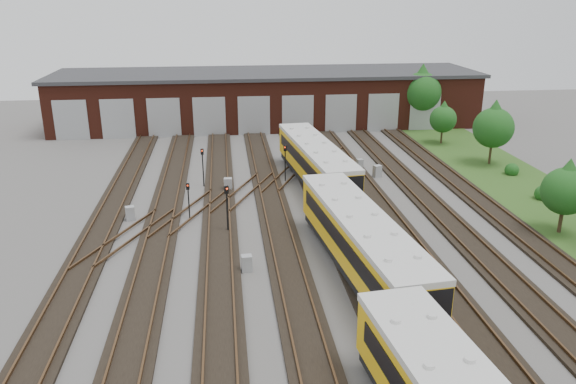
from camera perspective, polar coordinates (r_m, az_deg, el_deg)
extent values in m
plane|color=#4B4846|center=(32.91, 3.66, -8.07)|extent=(120.00, 120.00, 0.00)
cube|color=black|center=(33.53, -20.90, -8.71)|extent=(2.40, 70.00, 0.18)
cube|color=#513620|center=(33.64, -22.13, -8.46)|extent=(0.10, 70.00, 0.15)
cube|color=#513620|center=(33.28, -19.73, -8.46)|extent=(0.10, 70.00, 0.15)
cube|color=black|center=(32.74, -14.04, -8.65)|extent=(2.40, 70.00, 0.18)
cube|color=#513620|center=(32.77, -15.32, -8.42)|extent=(0.10, 70.00, 0.15)
cube|color=#513620|center=(32.57, -12.80, -8.37)|extent=(0.10, 70.00, 0.15)
cube|color=black|center=(32.42, -6.94, -8.46)|extent=(2.40, 70.00, 0.18)
cube|color=#513620|center=(32.37, -8.24, -8.24)|extent=(0.10, 70.00, 0.15)
cube|color=#513620|center=(32.34, -5.67, -8.15)|extent=(0.10, 70.00, 0.15)
cube|color=black|center=(32.60, 0.17, -8.14)|extent=(2.40, 70.00, 0.18)
cube|color=#513620|center=(32.46, -1.10, -7.94)|extent=(0.10, 70.00, 0.15)
cube|color=#513620|center=(32.61, 1.43, -7.81)|extent=(0.10, 70.00, 0.15)
cube|color=black|center=(33.26, 7.09, -7.70)|extent=(2.40, 70.00, 0.18)
cube|color=#513620|center=(33.03, 5.88, -7.53)|extent=(0.10, 70.00, 0.15)
cube|color=#513620|center=(33.36, 8.31, -7.36)|extent=(0.10, 70.00, 0.15)
cube|color=black|center=(34.38, 13.64, -7.19)|extent=(2.40, 70.00, 0.18)
cube|color=#513620|center=(34.08, 12.52, -7.04)|extent=(0.10, 70.00, 0.15)
cube|color=#513620|center=(34.55, 14.78, -6.85)|extent=(0.10, 70.00, 0.15)
cube|color=black|center=(35.91, 19.68, -6.63)|extent=(2.40, 70.00, 0.18)
cube|color=#513620|center=(35.54, 18.67, -6.50)|extent=(0.10, 70.00, 0.15)
cube|color=#513620|center=(36.16, 20.74, -6.30)|extent=(0.10, 70.00, 0.15)
cube|color=black|center=(37.80, 25.17, -6.06)|extent=(2.40, 70.00, 0.18)
cube|color=#513620|center=(37.37, 24.26, -5.94)|extent=(0.10, 70.00, 0.15)
cube|color=#513620|center=(38.11, 26.13, -5.74)|extent=(0.10, 70.00, 0.15)
cube|color=#513620|center=(41.55, -9.74, -1.90)|extent=(5.40, 9.62, 0.15)
cube|color=#513620|center=(45.24, -4.46, 0.13)|extent=(5.40, 9.62, 0.15)
cube|color=#513620|center=(49.32, -0.01, 1.84)|extent=(5.40, 9.62, 0.15)
cube|color=#513620|center=(38.33, -16.00, -4.28)|extent=(5.40, 9.62, 0.15)
cube|color=#513620|center=(53.68, 3.75, 3.27)|extent=(5.40, 9.62, 0.15)
cube|color=#4E1E13|center=(69.97, -2.13, 9.43)|extent=(50.00, 12.00, 6.00)
cube|color=#313134|center=(69.49, -2.16, 11.99)|extent=(51.00, 12.50, 0.40)
cube|color=#9B9EA1|center=(66.10, -21.18, 6.83)|extent=(3.60, 0.12, 4.40)
cube|color=#9B9EA1|center=(65.03, -16.89, 7.11)|extent=(3.60, 0.12, 4.40)
cube|color=#9B9EA1|center=(64.33, -12.48, 7.37)|extent=(3.60, 0.12, 4.40)
cube|color=#9B9EA1|center=(64.01, -7.99, 7.58)|extent=(3.60, 0.12, 4.40)
cube|color=#9B9EA1|center=(64.09, -3.47, 7.74)|extent=(3.60, 0.12, 4.40)
cube|color=#9B9EA1|center=(64.55, 1.00, 7.86)|extent=(3.60, 0.12, 4.40)
cube|color=#9B9EA1|center=(65.39, 5.39, 7.93)|extent=(3.60, 0.12, 4.40)
cube|color=#9B9EA1|center=(66.60, 9.64, 7.95)|extent=(3.60, 0.12, 4.40)
cube|color=#9B9EA1|center=(68.15, 13.73, 7.94)|extent=(3.60, 0.12, 4.40)
cube|color=#2A4F1A|center=(48.21, 24.24, -0.65)|extent=(8.00, 55.00, 0.05)
cube|color=black|center=(32.57, 7.34, -7.24)|extent=(4.07, 15.96, 0.63)
cube|color=#E8B30C|center=(31.94, 7.45, -4.88)|extent=(4.39, 16.00, 2.32)
cube|color=silver|center=(31.42, 7.56, -2.69)|extent=(4.49, 16.01, 0.32)
cube|color=black|center=(31.40, 5.08, -4.69)|extent=(1.53, 13.83, 0.90)
cube|color=black|center=(32.31, 9.80, -4.20)|extent=(1.53, 13.83, 0.90)
cube|color=black|center=(47.10, 2.76, 1.46)|extent=(4.07, 15.96, 0.63)
cube|color=#E8B30C|center=(46.66, 2.79, 3.18)|extent=(4.39, 16.00, 2.32)
cube|color=silver|center=(46.31, 2.82, 4.74)|extent=(4.49, 16.01, 0.32)
cube|color=black|center=(46.25, 1.14, 3.39)|extent=(1.53, 13.83, 0.90)
cube|color=black|center=(46.97, 4.44, 3.59)|extent=(1.53, 13.83, 0.90)
cylinder|color=black|center=(47.08, -8.62, 2.18)|extent=(0.10, 0.10, 2.75)
cube|color=black|center=(46.63, -8.72, 4.07)|extent=(0.24, 0.15, 0.49)
sphere|color=red|center=(46.51, -8.73, 4.15)|extent=(0.12, 0.12, 0.12)
cylinder|color=black|center=(40.55, -10.04, -1.20)|extent=(0.09, 0.09, 2.17)
cube|color=black|center=(40.11, -10.15, 0.56)|extent=(0.24, 0.15, 0.46)
sphere|color=red|center=(39.99, -10.16, 0.65)|extent=(0.11, 0.11, 0.11)
cylinder|color=black|center=(37.68, -6.18, -2.16)|extent=(0.11, 0.11, 2.76)
cube|color=black|center=(37.11, -6.28, 0.21)|extent=(0.31, 0.24, 0.54)
sphere|color=red|center=(36.97, -6.28, 0.32)|extent=(0.13, 0.13, 0.13)
cylinder|color=black|center=(47.89, -0.28, 2.65)|extent=(0.10, 0.10, 2.66)
cube|color=black|center=(47.46, -0.29, 4.47)|extent=(0.28, 0.23, 0.49)
sphere|color=red|center=(47.34, -0.27, 4.55)|extent=(0.12, 0.12, 0.12)
cube|color=#95979A|center=(41.35, -15.74, -2.10)|extent=(0.72, 0.65, 1.02)
cube|color=#95979A|center=(46.00, -6.11, 0.77)|extent=(0.68, 0.59, 1.07)
cube|color=#95979A|center=(32.74, -4.21, -7.25)|extent=(0.64, 0.55, 1.01)
cube|color=#95979A|center=(49.76, 9.05, 2.09)|extent=(0.77, 0.70, 1.07)
cube|color=#95979A|center=(51.93, 7.30, 2.84)|extent=(0.66, 0.59, 0.93)
cylinder|color=#362818|center=(69.21, 13.19, 7.29)|extent=(0.26, 0.26, 2.37)
sphere|color=#174A15|center=(68.64, 13.40, 9.87)|extent=(4.62, 4.62, 4.62)
cone|color=#174A15|center=(68.40, 13.51, 11.23)|extent=(3.96, 3.96, 3.30)
cylinder|color=#362818|center=(62.54, 15.32, 5.40)|extent=(0.21, 0.21, 1.45)
sphere|color=#174A15|center=(62.12, 15.48, 7.13)|extent=(2.82, 2.82, 2.82)
cone|color=#174A15|center=(61.92, 15.56, 8.04)|extent=(2.42, 2.42, 2.01)
cylinder|color=#362818|center=(56.16, 19.84, 3.62)|extent=(0.23, 0.23, 1.91)
sphere|color=#174A15|center=(55.57, 20.14, 6.14)|extent=(3.72, 3.72, 3.72)
cone|color=#174A15|center=(55.31, 20.30, 7.48)|extent=(3.19, 3.19, 2.66)
cylinder|color=#362818|center=(41.80, 25.94, -2.72)|extent=(0.26, 0.26, 1.62)
sphere|color=#174A15|center=(41.10, 26.38, 0.08)|extent=(3.16, 3.16, 3.16)
cone|color=#174A15|center=(40.78, 26.62, 1.58)|extent=(2.71, 2.71, 2.26)
sphere|color=#174A15|center=(48.08, 24.53, 0.06)|extent=(1.32, 1.32, 1.32)
sphere|color=#174A15|center=(53.62, 21.81, 2.27)|extent=(1.23, 1.23, 1.23)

